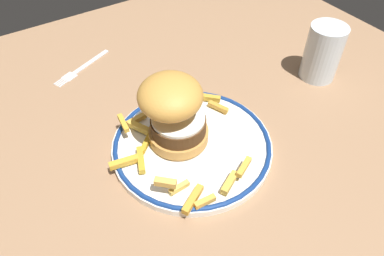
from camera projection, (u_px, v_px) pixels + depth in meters
ground_plane at (200, 148)px, 60.77cm from camera, size 110.30×103.67×4.00cm
dinner_plate at (192, 144)px, 57.59cm from camera, size 25.70×25.70×1.60cm
burger at (174, 111)px, 53.50cm from camera, size 12.93×13.09×11.52cm
fries_pile at (173, 145)px, 55.48cm from camera, size 23.19×23.71×2.95cm
water_glass at (322, 55)px, 68.28cm from camera, size 6.91×6.91×10.83cm
fork at (82, 68)px, 73.17cm from camera, size 13.71×7.13×0.36cm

